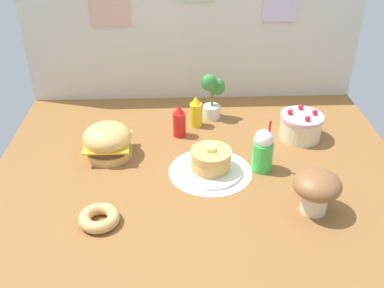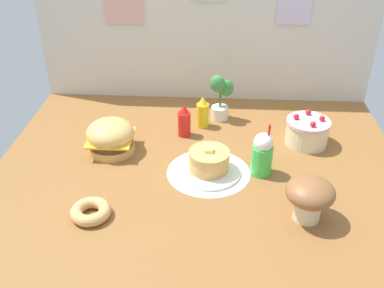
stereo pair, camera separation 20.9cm
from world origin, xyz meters
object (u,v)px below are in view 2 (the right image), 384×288
pancake_stack (209,163)px  mustard_bottle (203,113)px  cream_soda_cup (262,154)px  mushroom_stool (310,196)px  layer_cake (307,132)px  burger (111,137)px  potted_plant (220,95)px  ketchup_bottle (184,121)px  donut_pink_glaze (91,211)px

pancake_stack → mustard_bottle: 0.52m
mustard_bottle → cream_soda_cup: cream_soda_cup is taller
pancake_stack → mushroom_stool: mushroom_stool is taller
layer_cake → mushroom_stool: (-0.10, -0.69, 0.05)m
pancake_stack → mushroom_stool: size_ratio=1.55×
layer_cake → cream_soda_cup: cream_soda_cup is taller
burger → potted_plant: size_ratio=0.87×
potted_plant → mushroom_stool: potted_plant is taller
potted_plant → pancake_stack: bearing=-94.9°
layer_cake → ketchup_bottle: size_ratio=1.25×
burger → ketchup_bottle: 0.46m
cream_soda_cup → mushroom_stool: (0.19, -0.36, 0.01)m
pancake_stack → donut_pink_glaze: (-0.55, -0.40, -0.03)m
pancake_stack → ketchup_bottle: ketchup_bottle is taller
layer_cake → donut_pink_glaze: 1.34m
pancake_stack → layer_cake: layer_cake is taller
burger → potted_plant: bearing=34.9°
potted_plant → donut_pink_glaze: bearing=-120.6°
potted_plant → ketchup_bottle: bearing=-133.2°
potted_plant → mushroom_stool: size_ratio=1.39×
layer_cake → mushroom_stool: mushroom_stool is taller
cream_soda_cup → pancake_stack: bearing=-177.6°
donut_pink_glaze → potted_plant: bearing=59.4°
pancake_stack → ketchup_bottle: 0.43m
ketchup_bottle → potted_plant: potted_plant is taller
burger → cream_soda_cup: 0.87m
mushroom_stool → burger: bearing=152.9°
layer_cake → mustard_bottle: bearing=164.4°
burger → pancake_stack: burger is taller
mushroom_stool → cream_soda_cup: bearing=117.7°
cream_soda_cup → potted_plant: potted_plant is taller
ketchup_bottle → cream_soda_cup: size_ratio=0.67×
layer_cake → cream_soda_cup: (-0.29, -0.33, 0.04)m
ketchup_bottle → cream_soda_cup: (0.44, -0.38, 0.03)m
ketchup_bottle → cream_soda_cup: 0.59m
donut_pink_glaze → mushroom_stool: 1.02m
ketchup_bottle → mustard_bottle: same height
layer_cake → cream_soda_cup: bearing=-131.9°
potted_plant → burger: bearing=-145.1°
cream_soda_cup → donut_pink_glaze: cream_soda_cup is taller
mustard_bottle → potted_plant: size_ratio=0.66×
pancake_stack → potted_plant: (0.05, 0.62, 0.11)m
burger → layer_cake: bearing=7.5°
cream_soda_cup → mushroom_stool: size_ratio=1.36×
burger → pancake_stack: 0.60m
potted_plant → mushroom_stool: (0.42, -0.97, -0.03)m
burger → mushroom_stool: bearing=-27.1°
mustard_bottle → cream_soda_cup: 0.61m
cream_soda_cup → donut_pink_glaze: 0.93m
cream_soda_cup → donut_pink_glaze: size_ratio=1.61×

